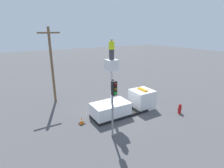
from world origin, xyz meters
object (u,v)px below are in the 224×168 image
object	(u,v)px
worker	(112,49)
traffic_light_pole	(114,97)
bucket_truck	(124,104)
traffic_cone_rear	(81,121)
fire_hydrant	(180,109)
utility_pole	(52,63)

from	to	relation	value
worker	traffic_light_pole	world-z (taller)	worker
bucket_truck	traffic_cone_rear	xyz separation A→B (m)	(-4.35, 0.18, -0.63)
traffic_light_pole	fire_hydrant	bearing A→B (deg)	0.16
worker	utility_pole	distance (m)	7.47
worker	traffic_cone_rear	distance (m)	6.61
traffic_light_pole	fire_hydrant	size ratio (longest dim) A/B	4.71
fire_hydrant	utility_pole	size ratio (longest dim) A/B	0.12
worker	traffic_cone_rear	world-z (taller)	worker
bucket_truck	utility_pole	distance (m)	8.75
utility_pole	fire_hydrant	bearing A→B (deg)	-43.83
traffic_light_pole	fire_hydrant	xyz separation A→B (m)	(7.52, 0.02, -2.77)
fire_hydrant	bucket_truck	bearing A→B (deg)	147.65
traffic_light_pole	utility_pole	distance (m)	9.45
bucket_truck	traffic_light_pole	size ratio (longest dim) A/B	1.43
bucket_truck	traffic_cone_rear	world-z (taller)	bucket_truck
bucket_truck	traffic_light_pole	bearing A→B (deg)	-136.26
bucket_truck	utility_pole	size ratio (longest dim) A/B	0.81
traffic_light_pole	worker	bearing A→B (deg)	61.38
worker	fire_hydrant	size ratio (longest dim) A/B	1.81
bucket_truck	traffic_cone_rear	bearing A→B (deg)	177.57
traffic_light_pole	utility_pole	xyz separation A→B (m)	(-2.00, 9.17, 1.11)
bucket_truck	fire_hydrant	world-z (taller)	bucket_truck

